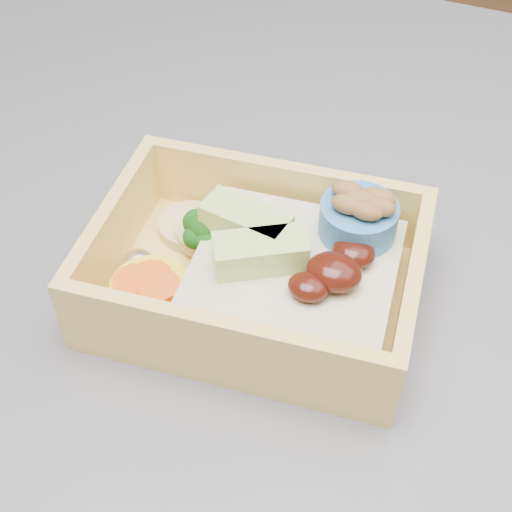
% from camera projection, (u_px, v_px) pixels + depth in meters
% --- Properties ---
extents(bento_box, '(0.22, 0.17, 0.07)m').
position_uv_depth(bento_box, '(267.00, 270.00, 0.45)').
color(bento_box, '#FAD067').
rests_on(bento_box, island).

